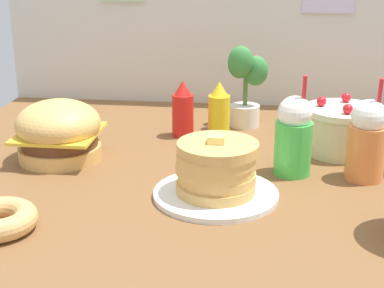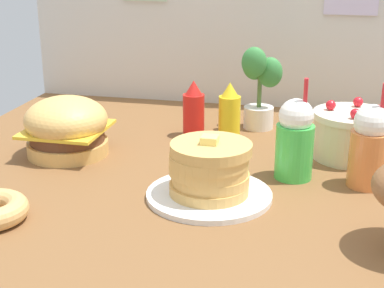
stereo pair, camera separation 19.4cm
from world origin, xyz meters
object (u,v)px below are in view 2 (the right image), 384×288
object	(u,v)px
burger	(67,127)
potted_plant	(259,85)
pancake_stack	(210,174)
ketchup_bottle	(194,110)
layer_cake	(352,134)
mustard_bottle	(229,113)
orange_float_cup	(370,147)
cream_soda_cup	(295,139)

from	to	relation	value
burger	potted_plant	bearing A→B (deg)	36.63
pancake_stack	ketchup_bottle	distance (m)	0.61
layer_cake	mustard_bottle	distance (m)	0.48
pancake_stack	mustard_bottle	bearing A→B (deg)	93.65
pancake_stack	orange_float_cup	size ratio (longest dim) A/B	1.13
ketchup_bottle	mustard_bottle	world-z (taller)	same
potted_plant	layer_cake	bearing A→B (deg)	-37.14
pancake_stack	layer_cake	world-z (taller)	layer_cake
burger	potted_plant	size ratio (longest dim) A/B	0.87
burger	ketchup_bottle	bearing A→B (deg)	38.10
potted_plant	mustard_bottle	bearing A→B (deg)	-120.54
burger	cream_soda_cup	bearing A→B (deg)	-2.91
mustard_bottle	orange_float_cup	bearing A→B (deg)	-36.39
mustard_bottle	potted_plant	distance (m)	0.20
pancake_stack	mustard_bottle	size ratio (longest dim) A/B	1.70
burger	orange_float_cup	xyz separation A→B (m)	(1.06, -0.06, 0.03)
burger	ketchup_bottle	size ratio (longest dim) A/B	1.33
layer_cake	orange_float_cup	bearing A→B (deg)	-80.19
cream_soda_cup	ketchup_bottle	bearing A→B (deg)	139.63
mustard_bottle	ketchup_bottle	bearing A→B (deg)	-179.58
ketchup_bottle	potted_plant	distance (m)	0.30
ketchup_bottle	potted_plant	bearing A→B (deg)	34.05
mustard_bottle	burger	bearing A→B (deg)	-149.95
cream_soda_cup	orange_float_cup	world-z (taller)	same
layer_cake	orange_float_cup	xyz separation A→B (m)	(0.04, -0.26, 0.05)
pancake_stack	ketchup_bottle	size ratio (longest dim) A/B	1.70
ketchup_bottle	orange_float_cup	size ratio (longest dim) A/B	0.67
orange_float_cup	potted_plant	distance (m)	0.68
burger	cream_soda_cup	xyz separation A→B (m)	(0.82, -0.04, 0.03)
layer_cake	ketchup_bottle	xyz separation A→B (m)	(-0.61, 0.12, 0.02)
potted_plant	cream_soda_cup	bearing A→B (deg)	-70.84
mustard_bottle	orange_float_cup	size ratio (longest dim) A/B	0.67
mustard_bottle	orange_float_cup	distance (m)	0.63
layer_cake	ketchup_bottle	size ratio (longest dim) A/B	1.25
pancake_stack	burger	bearing A→B (deg)	155.75
mustard_bottle	potted_plant	world-z (taller)	potted_plant
pancake_stack	potted_plant	distance (m)	0.75
layer_cake	mustard_bottle	xyz separation A→B (m)	(-0.47, 0.12, 0.02)
cream_soda_cup	orange_float_cup	distance (m)	0.23
cream_soda_cup	potted_plant	world-z (taller)	potted_plant
cream_soda_cup	orange_float_cup	size ratio (longest dim) A/B	1.00
burger	pancake_stack	size ratio (longest dim) A/B	0.78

